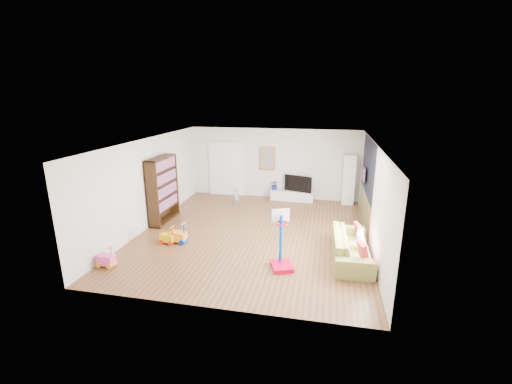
% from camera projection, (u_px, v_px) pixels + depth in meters
% --- Properties ---
extents(floor, '(6.50, 7.50, 0.00)m').
position_uv_depth(floor, '(253.00, 233.00, 10.10)').
color(floor, brown).
rests_on(floor, ground).
extents(ceiling, '(6.50, 7.50, 0.00)m').
position_uv_depth(ceiling, '(253.00, 142.00, 9.35)').
color(ceiling, white).
rests_on(ceiling, ground).
extents(wall_back, '(6.50, 0.00, 2.70)m').
position_uv_depth(wall_back, '(274.00, 164.00, 13.25)').
color(wall_back, silver).
rests_on(wall_back, ground).
extents(wall_front, '(6.50, 0.00, 2.70)m').
position_uv_depth(wall_front, '(209.00, 243.00, 6.20)').
color(wall_front, silver).
rests_on(wall_front, ground).
extents(wall_left, '(0.00, 7.50, 2.70)m').
position_uv_depth(wall_left, '(149.00, 183.00, 10.37)').
color(wall_left, silver).
rests_on(wall_left, ground).
extents(wall_right, '(0.00, 7.50, 2.70)m').
position_uv_depth(wall_right, '(372.00, 196.00, 9.08)').
color(wall_right, white).
rests_on(wall_right, ground).
extents(navy_accent, '(0.01, 3.20, 1.70)m').
position_uv_depth(navy_accent, '(368.00, 167.00, 10.26)').
color(navy_accent, black).
rests_on(navy_accent, wall_right).
extents(olive_wainscot, '(0.01, 3.20, 1.00)m').
position_uv_depth(olive_wainscot, '(364.00, 209.00, 10.64)').
color(olive_wainscot, brown).
rests_on(olive_wainscot, wall_right).
extents(doorway, '(1.45, 0.06, 2.10)m').
position_uv_depth(doorway, '(227.00, 169.00, 13.67)').
color(doorway, white).
rests_on(doorway, ground).
extents(painting_back, '(0.62, 0.06, 0.92)m').
position_uv_depth(painting_back, '(267.00, 159.00, 13.21)').
color(painting_back, gold).
rests_on(painting_back, wall_back).
extents(artwork_right, '(0.04, 0.56, 0.46)m').
position_uv_depth(artwork_right, '(364.00, 175.00, 10.55)').
color(artwork_right, '#7F3F8C').
rests_on(artwork_right, wall_right).
extents(media_console, '(1.65, 0.48, 0.38)m').
position_uv_depth(media_console, '(292.00, 196.00, 13.14)').
color(media_console, silver).
rests_on(media_console, ground).
extents(tall_cabinet, '(0.44, 0.44, 1.84)m').
position_uv_depth(tall_cabinet, '(349.00, 180.00, 12.56)').
color(tall_cabinet, white).
rests_on(tall_cabinet, ground).
extents(bookshelf, '(0.38, 1.43, 2.08)m').
position_uv_depth(bookshelf, '(163.00, 190.00, 10.80)').
color(bookshelf, '#311C0B').
rests_on(bookshelf, ground).
extents(sofa, '(0.96, 2.29, 0.66)m').
position_uv_depth(sofa, '(351.00, 246.00, 8.45)').
color(sofa, olive).
rests_on(sofa, ground).
extents(basketball_hoop, '(0.66, 0.72, 1.41)m').
position_uv_depth(basketball_hoop, '(282.00, 241.00, 7.87)').
color(basketball_hoop, '#BE0026').
rests_on(basketball_hoop, ground).
extents(ride_on_yellow, '(0.41, 0.28, 0.51)m').
position_uv_depth(ride_on_yellow, '(167.00, 235.00, 9.34)').
color(ride_on_yellow, '#DBA908').
rests_on(ride_on_yellow, ground).
extents(ride_on_orange, '(0.46, 0.30, 0.59)m').
position_uv_depth(ride_on_orange, '(178.00, 233.00, 9.37)').
color(ride_on_orange, orange).
rests_on(ride_on_orange, ground).
extents(ride_on_pink, '(0.42, 0.27, 0.54)m').
position_uv_depth(ride_on_pink, '(105.00, 256.00, 8.08)').
color(ride_on_pink, '#FB40A7').
rests_on(ride_on_pink, ground).
extents(child, '(0.32, 0.31, 0.73)m').
position_uv_depth(child, '(236.00, 197.00, 12.37)').
color(child, gray).
rests_on(child, ground).
extents(tv, '(1.08, 0.47, 0.63)m').
position_uv_depth(tv, '(299.00, 183.00, 12.98)').
color(tv, black).
rests_on(tv, media_console).
extents(vase_plant, '(0.36, 0.31, 0.40)m').
position_uv_depth(vase_plant, '(275.00, 185.00, 13.19)').
color(vase_plant, navy).
rests_on(vase_plant, media_console).
extents(pillow_left, '(0.20, 0.43, 0.41)m').
position_uv_depth(pillow_left, '(363.00, 251.00, 7.77)').
color(pillow_left, '#B42833').
rests_on(pillow_left, sofa).
extents(pillow_center, '(0.16, 0.42, 0.41)m').
position_uv_depth(pillow_center, '(361.00, 240.00, 8.35)').
color(pillow_center, silver).
rests_on(pillow_center, sofa).
extents(pillow_right, '(0.17, 0.35, 0.34)m').
position_uv_depth(pillow_right, '(358.00, 229.00, 9.01)').
color(pillow_right, red).
rests_on(pillow_right, sofa).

